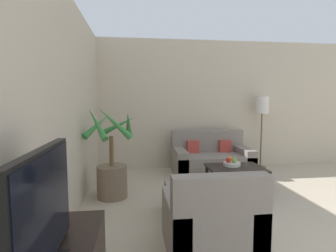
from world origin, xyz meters
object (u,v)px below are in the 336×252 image
at_px(television, 43,211).
at_px(orange_fruit, 230,159).
at_px(floor_lamp, 262,110).
at_px(armchair, 210,224).
at_px(sofa_loveseat, 211,160).
at_px(fruit_bowl, 232,164).
at_px(coffee_table, 236,170).
at_px(apple_red, 228,160).
at_px(ottoman, 192,199).
at_px(potted_palm, 112,167).
at_px(apple_green, 234,160).

height_order(television, orange_fruit, television).
distance_m(floor_lamp, armchair, 3.64).
height_order(sofa_loveseat, armchair, armchair).
bearing_deg(fruit_bowl, armchair, -117.14).
height_order(coffee_table, apple_red, apple_red).
height_order(orange_fruit, ottoman, orange_fruit).
bearing_deg(sofa_loveseat, floor_lamp, 14.84).
bearing_deg(ottoman, potted_palm, 146.31).
relative_size(television, apple_green, 10.13).
height_order(potted_palm, ottoman, potted_palm).
bearing_deg(potted_palm, armchair, -56.44).
relative_size(sofa_loveseat, armchair, 1.77).
xyz_separation_m(floor_lamp, armchair, (-1.97, -2.90, -0.97)).
bearing_deg(orange_fruit, fruit_bowl, -83.94).
height_order(fruit_bowl, ottoman, fruit_bowl).
bearing_deg(coffee_table, sofa_loveseat, 94.26).
bearing_deg(fruit_bowl, apple_green, -36.42).
relative_size(floor_lamp, apple_red, 19.07).
bearing_deg(television, sofa_loveseat, 61.14).
bearing_deg(armchair, sofa_loveseat, 73.13).
distance_m(television, apple_green, 3.30).
relative_size(television, fruit_bowl, 3.01).
relative_size(apple_green, ottoman, 0.12).
relative_size(television, floor_lamp, 0.54).
distance_m(sofa_loveseat, floor_lamp, 1.56).
bearing_deg(coffee_table, apple_red, 132.64).
xyz_separation_m(apple_red, apple_green, (0.09, -0.02, 0.00)).
bearing_deg(armchair, floor_lamp, 55.89).
distance_m(fruit_bowl, armchair, 1.85).
height_order(television, fruit_bowl, television).
xyz_separation_m(fruit_bowl, armchair, (-0.84, -1.64, -0.16)).
bearing_deg(apple_red, apple_green, -11.45).
relative_size(sofa_loveseat, orange_fruit, 18.74).
distance_m(floor_lamp, orange_fruit, 1.80).
distance_m(apple_green, armchair, 1.85).
height_order(sofa_loveseat, ottoman, sofa_loveseat).
xyz_separation_m(apple_red, orange_fruit, (0.05, 0.09, -0.00)).
distance_m(sofa_loveseat, apple_red, 0.98).
bearing_deg(television, apple_green, 51.63).
height_order(television, apple_green, television).
distance_m(fruit_bowl, ottoman, 1.15).
xyz_separation_m(potted_palm, apple_green, (1.91, 0.05, 0.04)).
bearing_deg(television, potted_palm, 87.11).
height_order(floor_lamp, apple_red, floor_lamp).
distance_m(sofa_loveseat, apple_green, 1.00).
relative_size(fruit_bowl, apple_red, 3.42).
relative_size(coffee_table, armchair, 1.03).
bearing_deg(floor_lamp, sofa_loveseat, -165.16).
distance_m(potted_palm, apple_green, 1.91).
bearing_deg(orange_fruit, sofa_loveseat, 92.97).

